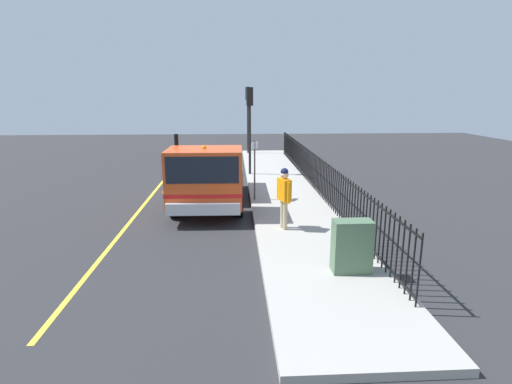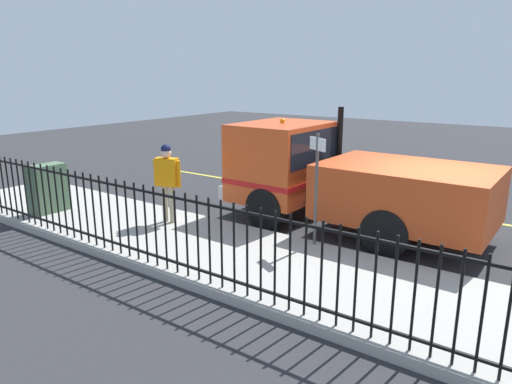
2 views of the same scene
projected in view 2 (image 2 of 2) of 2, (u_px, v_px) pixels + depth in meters
The scene contains 9 objects.
ground_plane at pixel (430, 247), 9.47m from camera, with size 50.59×50.59×0.00m, color #2B2B2D.
sidewalk_slab at pixel (379, 297), 7.17m from camera, with size 2.87×22.99×0.16m, color #A3A099.
lane_marking at pixel (458, 217), 11.44m from camera, with size 0.12×20.69×0.01m, color yellow.
work_truck at pixel (332, 173), 10.49m from camera, with size 2.47×5.95×2.68m.
worker_standing at pixel (167, 175), 10.29m from camera, with size 0.38×0.63×1.79m.
iron_fence at pixel (347, 278), 5.97m from camera, with size 0.04×19.58×1.44m.
utility_cabinet at pixel (48, 188), 11.20m from camera, with size 0.84×0.44×1.17m, color #4C6B4C.
traffic_cone at pixel (459, 211), 10.86m from camera, with size 0.44×0.44×0.62m, color orange.
street_sign at pixel (317, 176), 8.84m from camera, with size 0.27×0.45×2.21m.
Camera 2 is at (9.32, 2.22, 3.45)m, focal length 32.34 mm.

